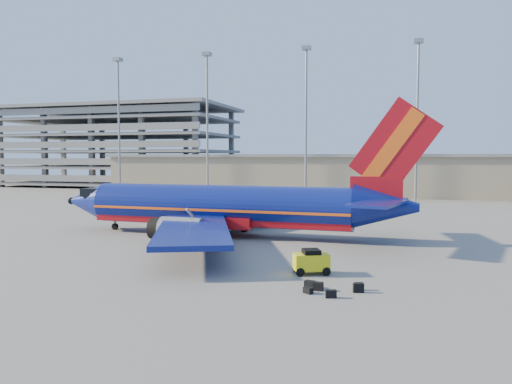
% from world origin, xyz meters
% --- Properties ---
extents(ground, '(220.00, 220.00, 0.00)m').
position_xyz_m(ground, '(0.00, 0.00, 0.00)').
color(ground, slate).
rests_on(ground, ground).
extents(terminal_building, '(122.00, 16.00, 8.50)m').
position_xyz_m(terminal_building, '(10.00, 58.00, 4.32)').
color(terminal_building, gray).
rests_on(terminal_building, ground).
extents(parking_garage, '(62.00, 32.00, 21.40)m').
position_xyz_m(parking_garage, '(-62.00, 74.05, 11.73)').
color(parking_garage, slate).
rests_on(parking_garage, ground).
extents(light_mast_row, '(101.60, 1.60, 28.65)m').
position_xyz_m(light_mast_row, '(5.00, 46.00, 17.55)').
color(light_mast_row, gray).
rests_on(light_mast_row, ground).
extents(aircraft_main, '(39.19, 37.70, 13.27)m').
position_xyz_m(aircraft_main, '(-4.24, -0.72, 2.83)').
color(aircraft_main, navy).
rests_on(aircraft_main, ground).
extents(baggage_tug, '(2.71, 2.23, 1.69)m').
position_xyz_m(baggage_tug, '(6.62, -14.78, 0.88)').
color(baggage_tug, yellow).
rests_on(baggage_tug, ground).
extents(luggage_pile, '(3.60, 2.52, 0.54)m').
position_xyz_m(luggage_pile, '(8.42, -18.92, 0.23)').
color(luggage_pile, black).
rests_on(luggage_pile, ground).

